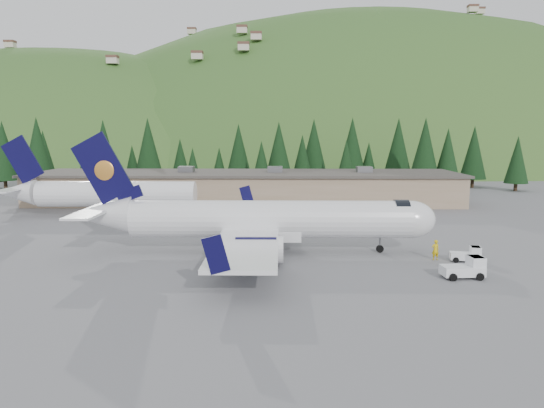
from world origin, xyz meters
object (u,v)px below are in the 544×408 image
at_px(airliner, 260,221).
at_px(terminal_building, 246,187).
at_px(baggage_tug_a, 466,268).
at_px(second_airliner, 96,193).
at_px(ramp_worker, 435,250).
at_px(baggage_tug_b, 468,255).

height_order(airliner, terminal_building, airliner).
bearing_deg(baggage_tug_a, terminal_building, 109.21).
height_order(second_airliner, ramp_worker, second_airliner).
distance_m(terminal_building, ramp_worker, 45.81).
height_order(baggage_tug_b, ramp_worker, ramp_worker).
xyz_separation_m(airliner, ramp_worker, (16.33, -3.04, -2.21)).
bearing_deg(ramp_worker, baggage_tug_a, 87.92).
bearing_deg(baggage_tug_a, airliner, 147.08).
distance_m(second_airliner, ramp_worker, 47.43).
relative_size(airliner, baggage_tug_a, 10.35).
bearing_deg(baggage_tug_a, baggage_tug_b, 64.41).
relative_size(airliner, ramp_worker, 18.63).
bearing_deg(terminal_building, airliner, -84.04).
height_order(airliner, ramp_worker, airliner).
relative_size(baggage_tug_a, ramp_worker, 1.80).
distance_m(airliner, ramp_worker, 16.75).
xyz_separation_m(baggage_tug_b, ramp_worker, (-2.85, 0.50, 0.32)).
distance_m(airliner, baggage_tug_a, 19.49).
bearing_deg(ramp_worker, baggage_tug_b, 160.83).
xyz_separation_m(baggage_tug_a, baggage_tug_b, (2.10, 5.55, -0.16)).
bearing_deg(baggage_tug_b, baggage_tug_a, -100.51).
distance_m(second_airliner, baggage_tug_b, 50.14).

